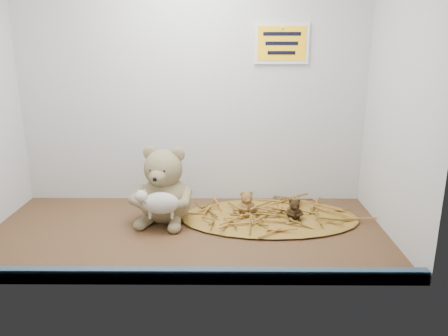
{
  "coord_description": "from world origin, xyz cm",
  "views": [
    {
      "loc": [
        11.87,
        -121.5,
        55.11
      ],
      "look_at": [
        11.04,
        2.69,
        19.47
      ],
      "focal_mm": 35.0,
      "sensor_mm": 36.0,
      "label": 1
    }
  ],
  "objects_px": {
    "main_teddy": "(164,185)",
    "toy_lamb": "(161,203)",
    "mini_teddy_tan": "(246,202)",
    "mini_teddy_brown": "(294,208)"
  },
  "relations": [
    {
      "from": "toy_lamb",
      "to": "mini_teddy_tan",
      "type": "bearing_deg",
      "value": 25.73
    },
    {
      "from": "mini_teddy_tan",
      "to": "mini_teddy_brown",
      "type": "bearing_deg",
      "value": -27.51
    },
    {
      "from": "main_teddy",
      "to": "mini_teddy_brown",
      "type": "bearing_deg",
      "value": 10.01
    },
    {
      "from": "main_teddy",
      "to": "mini_teddy_tan",
      "type": "height_order",
      "value": "main_teddy"
    },
    {
      "from": "toy_lamb",
      "to": "mini_teddy_brown",
      "type": "bearing_deg",
      "value": 11.19
    },
    {
      "from": "main_teddy",
      "to": "mini_teddy_brown",
      "type": "relative_size",
      "value": 3.62
    },
    {
      "from": "mini_teddy_brown",
      "to": "main_teddy",
      "type": "bearing_deg",
      "value": 177.18
    },
    {
      "from": "main_teddy",
      "to": "mini_teddy_brown",
      "type": "height_order",
      "value": "main_teddy"
    },
    {
      "from": "main_teddy",
      "to": "mini_teddy_tan",
      "type": "bearing_deg",
      "value": 19.21
    },
    {
      "from": "main_teddy",
      "to": "toy_lamb",
      "type": "height_order",
      "value": "main_teddy"
    }
  ]
}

